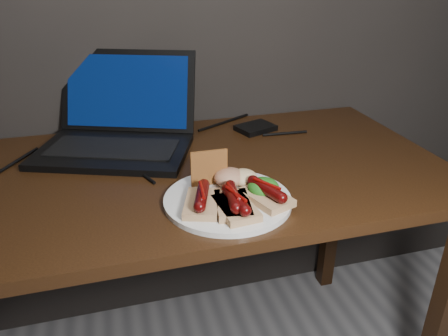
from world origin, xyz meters
TOP-DOWN VIEW (x-y plane):
  - desk at (0.00, 1.38)m, footprint 1.40×0.70m
  - laptop at (-0.13, 1.58)m, footprint 0.50×0.47m
  - hard_drive at (0.29, 1.59)m, footprint 0.13×0.12m
  - desk_cables at (-0.00, 1.54)m, footprint 0.89×0.42m
  - plate at (0.08, 1.19)m, footprint 0.36×0.36m
  - bread_sausage_left at (0.02, 1.16)m, footprint 0.10×0.13m
  - bread_sausage_center at (0.08, 1.14)m, footprint 0.09×0.12m
  - bread_sausage_right at (0.16, 1.15)m, footprint 0.11×0.13m
  - bread_sausage_extra at (0.08, 1.13)m, footprint 0.08×0.12m
  - crispbread at (0.06, 1.26)m, footprint 0.09×0.01m
  - salad_greens at (0.16, 1.18)m, footprint 0.07×0.07m
  - salsa_mound at (0.10, 1.24)m, footprint 0.07×0.07m
  - coleslaw_mound at (0.13, 1.24)m, footprint 0.06×0.06m

SIDE VIEW (x-z plane):
  - desk at x=0.00m, z-range 0.29..1.04m
  - desk_cables at x=0.00m, z-range 0.75..0.76m
  - plate at x=0.08m, z-range 0.75..0.76m
  - hard_drive at x=0.29m, z-range 0.75..0.77m
  - bread_sausage_left at x=0.02m, z-range 0.76..0.80m
  - bread_sausage_center at x=0.08m, z-range 0.76..0.80m
  - bread_sausage_right at x=0.16m, z-range 0.76..0.80m
  - bread_sausage_extra at x=0.08m, z-range 0.76..0.80m
  - coleslaw_mound at x=0.13m, z-range 0.76..0.80m
  - salad_greens at x=0.16m, z-range 0.76..0.80m
  - salsa_mound at x=0.10m, z-range 0.76..0.80m
  - laptop at x=-0.13m, z-range 0.68..0.93m
  - crispbread at x=0.06m, z-range 0.76..0.85m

